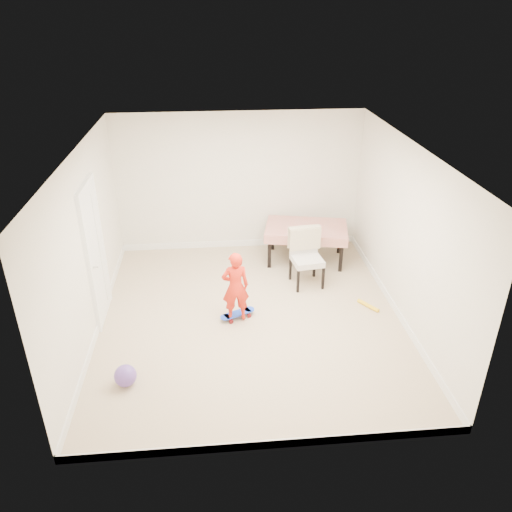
{
  "coord_description": "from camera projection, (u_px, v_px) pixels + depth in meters",
  "views": [
    {
      "loc": [
        -0.5,
        -6.29,
        4.32
      ],
      "look_at": [
        0.1,
        0.2,
        0.95
      ],
      "focal_mm": 35.0,
      "sensor_mm": 36.0,
      "label": 1
    }
  ],
  "objects": [
    {
      "name": "skateboard",
      "position": [
        238.0,
        315.0,
        7.57
      ],
      "size": [
        0.6,
        0.43,
        0.09
      ],
      "primitive_type": null,
      "rotation": [
        0.0,
        0.0,
        0.44
      ],
      "color": "blue",
      "rests_on": "ground"
    },
    {
      "name": "dining_chair",
      "position": [
        307.0,
        258.0,
        8.26
      ],
      "size": [
        0.61,
        0.68,
        0.98
      ],
      "primitive_type": null,
      "rotation": [
        0.0,
        0.0,
        0.14
      ],
      "color": "silver",
      "rests_on": "ground"
    },
    {
      "name": "ceiling",
      "position": [
        250.0,
        151.0,
        6.4
      ],
      "size": [
        4.5,
        5.0,
        0.04
      ],
      "primitive_type": "cube",
      "color": "white",
      "rests_on": "wall_back"
    },
    {
      "name": "wall_right",
      "position": [
        404.0,
        234.0,
        7.17
      ],
      "size": [
        0.04,
        5.0,
        2.6
      ],
      "primitive_type": "cube",
      "color": "silver",
      "rests_on": "ground"
    },
    {
      "name": "baseboard_left",
      "position": [
        100.0,
        322.0,
        7.38
      ],
      "size": [
        0.02,
        5.0,
        0.12
      ],
      "primitive_type": "cube",
      "color": "white",
      "rests_on": "ground"
    },
    {
      "name": "dining_table",
      "position": [
        306.0,
        243.0,
        9.13
      ],
      "size": [
        1.6,
        1.19,
        0.67
      ],
      "primitive_type": null,
      "rotation": [
        0.0,
        0.0,
        -0.2
      ],
      "color": "red",
      "rests_on": "ground"
    },
    {
      "name": "baseboard_front",
      "position": [
        270.0,
        444.0,
        5.36
      ],
      "size": [
        4.5,
        0.02,
        0.12
      ],
      "primitive_type": "cube",
      "color": "white",
      "rests_on": "ground"
    },
    {
      "name": "wall_back",
      "position": [
        239.0,
        183.0,
        9.18
      ],
      "size": [
        4.5,
        0.04,
        2.6
      ],
      "primitive_type": "cube",
      "color": "silver",
      "rests_on": "ground"
    },
    {
      "name": "child",
      "position": [
        235.0,
        289.0,
        7.28
      ],
      "size": [
        0.43,
        0.31,
        1.1
      ],
      "primitive_type": "imported",
      "rotation": [
        0.0,
        0.0,
        3.25
      ],
      "color": "red",
      "rests_on": "ground"
    },
    {
      "name": "wall_front",
      "position": [
        271.0,
        351.0,
        4.8
      ],
      "size": [
        4.5,
        0.04,
        2.6
      ],
      "primitive_type": "cube",
      "color": "silver",
      "rests_on": "ground"
    },
    {
      "name": "baseboard_right",
      "position": [
        394.0,
        307.0,
        7.74
      ],
      "size": [
        0.02,
        5.0,
        0.12
      ],
      "primitive_type": "cube",
      "color": "white",
      "rests_on": "ground"
    },
    {
      "name": "balloon",
      "position": [
        125.0,
        376.0,
        6.21
      ],
      "size": [
        0.28,
        0.28,
        0.28
      ],
      "primitive_type": "sphere",
      "color": "#6645A6",
      "rests_on": "ground"
    },
    {
      "name": "door",
      "position": [
        95.0,
        255.0,
        7.2
      ],
      "size": [
        0.11,
        0.94,
        2.11
      ],
      "primitive_type": "cube",
      "color": "white",
      "rests_on": "ground"
    },
    {
      "name": "wall_left",
      "position": [
        88.0,
        247.0,
        6.81
      ],
      "size": [
        0.04,
        5.0,
        2.6
      ],
      "primitive_type": "cube",
      "color": "silver",
      "rests_on": "ground"
    },
    {
      "name": "baseboard_back",
      "position": [
        240.0,
        243.0,
        9.76
      ],
      "size": [
        4.5,
        0.02,
        0.12
      ],
      "primitive_type": "cube",
      "color": "white",
      "rests_on": "ground"
    },
    {
      "name": "ground",
      "position": [
        251.0,
        318.0,
        7.59
      ],
      "size": [
        5.0,
        5.0,
        0.0
      ],
      "primitive_type": "plane",
      "color": "tan",
      "rests_on": "ground"
    },
    {
      "name": "foam_toy",
      "position": [
        368.0,
        306.0,
        7.83
      ],
      "size": [
        0.28,
        0.36,
        0.06
      ],
      "primitive_type": "cylinder",
      "rotation": [
        1.57,
        0.0,
        0.6
      ],
      "color": "yellow",
      "rests_on": "ground"
    }
  ]
}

